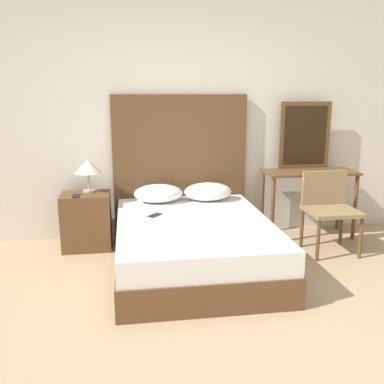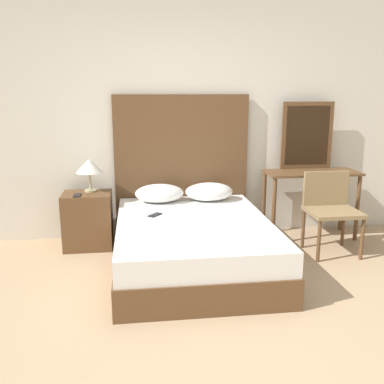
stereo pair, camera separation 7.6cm
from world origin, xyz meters
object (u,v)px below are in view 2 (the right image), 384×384
bed (193,244)px  vanity_desk (311,184)px  phone_on_bed (155,215)px  phone_on_nightstand (77,195)px  nightstand (88,220)px  table_lamp (89,167)px  chair (330,205)px

bed → vanity_desk: 1.66m
phone_on_bed → phone_on_nightstand: (-0.78, 0.40, 0.13)m
bed → phone_on_bed: phone_on_bed is taller
nightstand → table_lamp: size_ratio=1.70×
phone_on_nightstand → nightstand: bearing=50.7°
phone_on_nightstand → vanity_desk: (2.57, 0.10, 0.03)m
phone_on_bed → nightstand: nightstand is taller
vanity_desk → chair: bearing=-86.6°
phone_on_bed → bed: bearing=-30.8°
nightstand → table_lamp: table_lamp is taller
bed → phone_on_bed: (-0.35, 0.21, 0.24)m
bed → vanity_desk: bearing=26.2°
bed → table_lamp: table_lamp is taller
phone_on_nightstand → chair: (2.60, -0.35, -0.11)m
phone_on_bed → table_lamp: table_lamp is taller
phone_on_nightstand → table_lamp: bearing=56.7°
nightstand → chair: size_ratio=0.72×
bed → chair: bearing=9.8°
phone_on_bed → chair: chair is taller
bed → table_lamp: size_ratio=5.42×
phone_on_bed → nightstand: bearing=144.5°
bed → table_lamp: bearing=142.1°
bed → phone_on_nightstand: phone_on_nightstand is taller
nightstand → table_lamp: 0.58m
phone_on_bed → nightstand: 0.88m
table_lamp → vanity_desk: bearing=-1.8°
bed → phone_on_bed: bearing=149.2°
phone_on_nightstand → chair: size_ratio=0.18×
table_lamp → phone_on_nightstand: size_ratio=2.33×
nightstand → phone_on_nightstand: bearing=-129.3°
table_lamp → phone_on_nightstand: (-0.12, -0.18, -0.27)m
chair → table_lamp: bearing=167.8°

